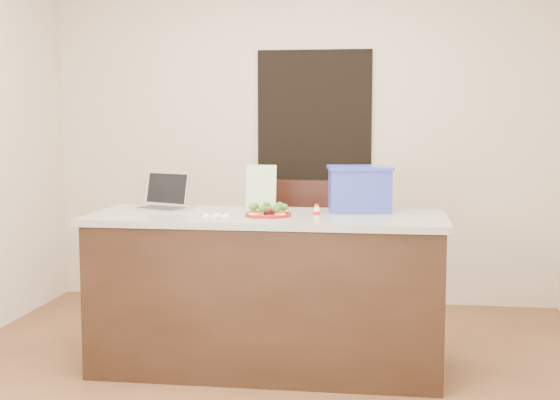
# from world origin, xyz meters

# --- Properties ---
(ground) EXTENTS (4.00, 4.00, 0.00)m
(ground) POSITION_xyz_m (0.00, 0.00, 0.00)
(ground) COLOR brown
(ground) RESTS_ON ground
(room_shell) EXTENTS (4.00, 4.00, 4.00)m
(room_shell) POSITION_xyz_m (0.00, 0.00, 1.62)
(room_shell) COLOR white
(room_shell) RESTS_ON ground
(doorway) EXTENTS (0.90, 0.02, 2.00)m
(doorway) POSITION_xyz_m (0.10, 1.98, 1.00)
(doorway) COLOR black
(doorway) RESTS_ON ground
(island) EXTENTS (2.06, 0.76, 0.92)m
(island) POSITION_xyz_m (0.00, 0.25, 0.46)
(island) COLOR black
(island) RESTS_ON ground
(plate) EXTENTS (0.27, 0.27, 0.02)m
(plate) POSITION_xyz_m (0.02, 0.18, 0.93)
(plate) COLOR maroon
(plate) RESTS_ON island
(meatballs) EXTENTS (0.11, 0.11, 0.04)m
(meatballs) POSITION_xyz_m (0.01, 0.19, 0.96)
(meatballs) COLOR brown
(meatballs) RESTS_ON plate
(broccoli) EXTENTS (0.22, 0.22, 0.04)m
(broccoli) POSITION_xyz_m (0.02, 0.18, 0.97)
(broccoli) COLOR #1F5416
(broccoli) RESTS_ON plate
(pepper_rings) EXTENTS (0.22, 0.22, 0.01)m
(pepper_rings) POSITION_xyz_m (0.02, 0.18, 0.94)
(pepper_rings) COLOR yellow
(pepper_rings) RESTS_ON plate
(napkin) EXTENTS (0.17, 0.17, 0.01)m
(napkin) POSITION_xyz_m (-0.28, 0.14, 0.92)
(napkin) COLOR silver
(napkin) RESTS_ON island
(fork) EXTENTS (0.03, 0.16, 0.00)m
(fork) POSITION_xyz_m (-0.30, 0.15, 0.93)
(fork) COLOR silver
(fork) RESTS_ON napkin
(knife) EXTENTS (0.02, 0.17, 0.01)m
(knife) POSITION_xyz_m (-0.25, 0.12, 0.93)
(knife) COLOR silver
(knife) RESTS_ON napkin
(yogurt_bottle) EXTENTS (0.04, 0.04, 0.08)m
(yogurt_bottle) POSITION_xyz_m (0.30, 0.16, 0.95)
(yogurt_bottle) COLOR silver
(yogurt_bottle) RESTS_ON island
(laptop) EXTENTS (0.38, 0.36, 0.23)m
(laptop) POSITION_xyz_m (-0.67, 0.43, 0.98)
(laptop) COLOR silver
(laptop) RESTS_ON island
(leaflet) EXTENTS (0.19, 0.04, 0.27)m
(leaflet) POSITION_xyz_m (-0.08, 0.54, 1.05)
(leaflet) COLOR white
(leaflet) RESTS_ON island
(blue_box) EXTENTS (0.41, 0.32, 0.27)m
(blue_box) POSITION_xyz_m (0.52, 0.47, 1.06)
(blue_box) COLOR #2D3AA6
(blue_box) RESTS_ON island
(chair) EXTENTS (0.47, 0.47, 1.04)m
(chair) POSITION_xyz_m (0.08, 1.12, 0.59)
(chair) COLOR black
(chair) RESTS_ON ground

